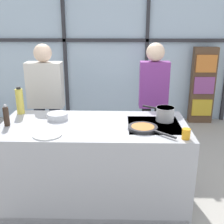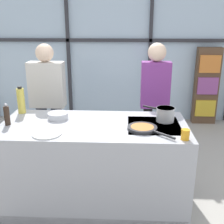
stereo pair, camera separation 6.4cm
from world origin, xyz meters
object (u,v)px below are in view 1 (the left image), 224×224
Objects in this scene: frying_pan at (143,128)px; juice_glass_near at (186,134)px; pepper_grinder at (6,116)px; white_plate at (47,134)px; oil_bottle at (20,101)px; saucepan at (165,114)px; mixing_bowl at (58,116)px; spectator_center_left at (153,97)px; spectator_far_left at (46,99)px.

juice_glass_near is at bearing -30.35° from frying_pan.
juice_glass_near is at bearing -9.41° from pepper_grinder.
white_plate is 0.89× the size of oil_bottle.
oil_bottle is at bearing 172.89° from saucepan.
saucepan is 1.13m from mixing_bowl.
spectator_center_left reaches higher than mixing_bowl.
oil_bottle reaches higher than mixing_bowl.
juice_glass_near is (1.70, -0.66, -0.10)m from oil_bottle.
spectator_far_left is 1.62m from saucepan.
spectator_far_left reaches higher than white_plate.
white_plate is 0.77m from oil_bottle.
mixing_bowl is (-1.10, -0.72, -0.02)m from spectator_center_left.
saucepan is at bearing -1.33° from mixing_bowl.
spectator_far_left is at bearing 80.15° from pepper_grinder.
spectator_far_left reaches higher than juice_glass_near.
juice_glass_near is (1.55, -1.21, 0.03)m from spectator_far_left.
frying_pan is (1.19, -1.00, 0.00)m from spectator_far_left.
spectator_center_left is 6.03× the size of white_plate.
saucepan reaches higher than white_plate.
pepper_grinder reaches higher than juice_glass_near.
spectator_far_left is 7.46× the size of mixing_bowl.
spectator_center_left is 1.22m from juice_glass_near.
frying_pan is 0.91m from white_plate.
spectator_far_left reaches higher than frying_pan.
oil_bottle reaches higher than pepper_grinder.
spectator_center_left is (1.40, -0.00, 0.05)m from spectator_far_left.
frying_pan is at bearing -17.65° from mixing_bowl.
spectator_center_left reaches higher than oil_bottle.
oil_bottle is at bearing 158.67° from juice_glass_near.
frying_pan is at bearing -18.70° from oil_bottle.
juice_glass_near reaches higher than mixing_bowl.
frying_pan is 0.93m from mixing_bowl.
mixing_bowl is (0.00, 0.44, 0.03)m from white_plate.
white_plate is 1.21× the size of pepper_grinder.
frying_pan is 1.94× the size of mixing_bowl.
spectator_far_left reaches higher than oil_bottle.
oil_bottle is at bearing 74.55° from spectator_far_left.
oil_bottle is at bearing 19.36° from spectator_center_left.
spectator_far_left is at bearing 112.84° from mixing_bowl.
spectator_far_left is at bearing 0.00° from spectator_center_left.
pepper_grinder is at bearing 30.67° from spectator_center_left.
spectator_center_left is 0.74m from saucepan.
juice_glass_near reaches higher than white_plate.
spectator_center_left is at bearing 92.59° from saucepan.
frying_pan is at bearing -133.15° from saucepan.
spectator_center_left is at bearing 97.10° from juice_glass_near.
pepper_grinder is at bearing -91.50° from oil_bottle.
mixing_bowl is 0.50m from oil_bottle.
white_plate is 1.25m from juice_glass_near.
saucepan is 1.18× the size of white_plate.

